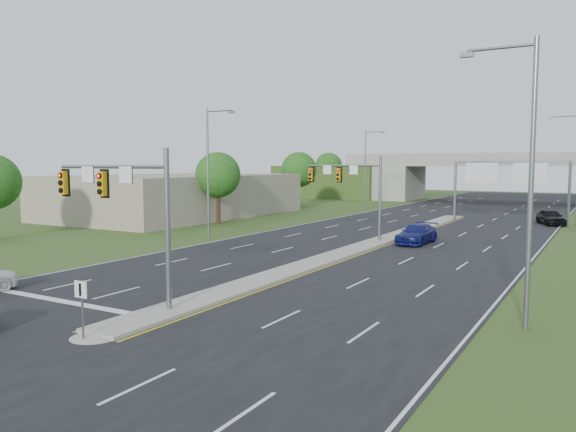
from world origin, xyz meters
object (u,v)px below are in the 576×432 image
at_px(car_far_c, 551,217).
at_px(signal_mast_near, 127,201).
at_px(car_far_b, 417,234).
at_px(signal_mast_far, 354,184).
at_px(keep_right_sign, 82,300).
at_px(overpass, 499,181).
at_px(sign_gantry, 508,174).

bearing_deg(car_far_c, signal_mast_near, -128.23).
bearing_deg(car_far_b, signal_mast_far, -168.37).
distance_m(signal_mast_near, car_far_b, 26.62).
bearing_deg(keep_right_sign, car_far_c, 78.02).
bearing_deg(keep_right_sign, signal_mast_far, 94.39).
bearing_deg(car_far_b, keep_right_sign, -92.94).
bearing_deg(car_far_c, keep_right_sign, -124.50).
relative_size(overpass, car_far_c, 16.74).
relative_size(signal_mast_far, keep_right_sign, 3.18).
distance_m(sign_gantry, overpass, 35.75).
height_order(keep_right_sign, car_far_c, keep_right_sign).
height_order(signal_mast_far, car_far_b, signal_mast_far).
xyz_separation_m(car_far_b, car_far_c, (7.95, 20.59, 0.05)).
xyz_separation_m(signal_mast_far, car_far_c, (13.06, 21.42, -3.89)).
height_order(signal_mast_near, overpass, overpass).
relative_size(sign_gantry, car_far_c, 2.42).
relative_size(keep_right_sign, car_far_b, 0.42).
distance_m(car_far_b, car_far_c, 22.07).
distance_m(signal_mast_far, car_far_c, 25.39).
bearing_deg(signal_mast_far, signal_mast_near, -90.00).
relative_size(keep_right_sign, overpass, 0.03).
height_order(signal_mast_near, sign_gantry, signal_mast_near).
distance_m(overpass, car_far_b, 54.39).
relative_size(signal_mast_near, car_far_b, 1.33).
bearing_deg(signal_mast_far, overpass, 87.65).
height_order(car_far_b, car_far_c, car_far_c).
xyz_separation_m(signal_mast_near, signal_mast_far, (0.00, 25.00, 0.00)).
distance_m(signal_mast_far, sign_gantry, 21.91).
relative_size(car_far_b, car_far_c, 1.10).
relative_size(signal_mast_far, car_far_b, 1.33).
height_order(sign_gantry, car_far_c, sign_gantry).
bearing_deg(car_far_b, sign_gantry, 81.11).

